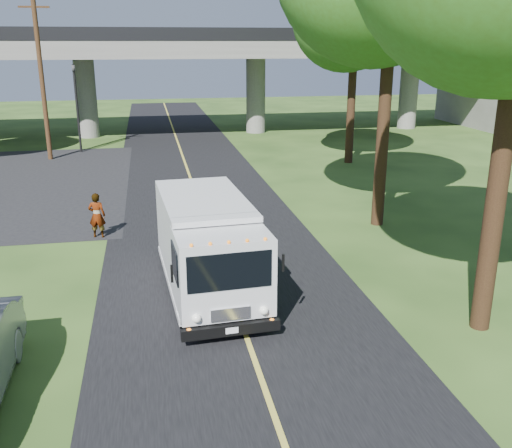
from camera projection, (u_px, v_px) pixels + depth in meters
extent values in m
plane|color=#253F16|center=(259.00, 374.00, 11.55)|extent=(120.00, 120.00, 0.00)
cube|color=black|center=(207.00, 225.00, 20.90)|extent=(7.00, 90.00, 0.02)
cube|color=gold|center=(207.00, 225.00, 20.90)|extent=(0.12, 90.00, 0.01)
cube|color=slate|center=(171.00, 48.00, 39.67)|extent=(50.00, 9.00, 1.20)
cube|color=black|center=(174.00, 34.00, 35.28)|extent=(50.00, 0.25, 0.80)
cube|color=black|center=(168.00, 36.00, 43.51)|extent=(50.00, 0.25, 0.80)
cube|color=slate|center=(492.00, 87.00, 45.03)|extent=(4.00, 10.00, 6.00)
cylinder|color=slate|center=(86.00, 98.00, 39.61)|extent=(1.40, 1.40, 5.40)
cylinder|color=slate|center=(256.00, 95.00, 41.74)|extent=(1.40, 1.40, 5.40)
cylinder|color=slate|center=(409.00, 93.00, 43.88)|extent=(1.40, 1.40, 5.40)
cylinder|color=black|center=(77.00, 109.00, 34.02)|extent=(0.14, 0.14, 5.20)
imported|color=black|center=(74.00, 75.00, 33.41)|extent=(0.18, 0.22, 1.10)
cylinder|color=#472D19|center=(42.00, 79.00, 31.31)|extent=(0.26, 0.26, 9.00)
cube|color=#472D19|center=(34.00, 7.00, 30.18)|extent=(1.60, 0.10, 0.10)
cylinder|color=#382314|center=(498.00, 182.00, 12.40)|extent=(0.44, 0.44, 7.00)
cylinder|color=#382314|center=(384.00, 119.00, 19.90)|extent=(0.44, 0.44, 7.70)
cylinder|color=#382314|center=(351.00, 102.00, 30.86)|extent=(0.44, 0.44, 6.65)
sphere|color=#36641A|center=(356.00, 6.00, 29.37)|extent=(5.58, 5.58, 5.58)
cube|color=silver|center=(203.00, 230.00, 15.63)|extent=(2.40, 4.06, 2.01)
cube|color=silver|center=(223.00, 270.00, 13.10)|extent=(2.24, 1.74, 1.83)
cube|color=black|center=(230.00, 271.00, 12.29)|extent=(1.88, 0.19, 0.85)
cube|color=black|center=(231.00, 330.00, 12.62)|extent=(2.24, 0.31, 0.25)
cube|color=silver|center=(206.00, 276.00, 15.67)|extent=(2.48, 5.31, 0.16)
cylinder|color=black|center=(184.00, 311.00, 13.35)|extent=(0.30, 0.82, 0.80)
cylinder|color=black|center=(259.00, 302.00, 13.79)|extent=(0.30, 0.82, 0.80)
cylinder|color=black|center=(167.00, 256.00, 16.81)|extent=(0.30, 0.82, 0.80)
cylinder|color=black|center=(227.00, 250.00, 17.25)|extent=(0.30, 0.82, 0.80)
imported|color=gray|center=(97.00, 215.00, 19.38)|extent=(0.64, 0.49, 1.57)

